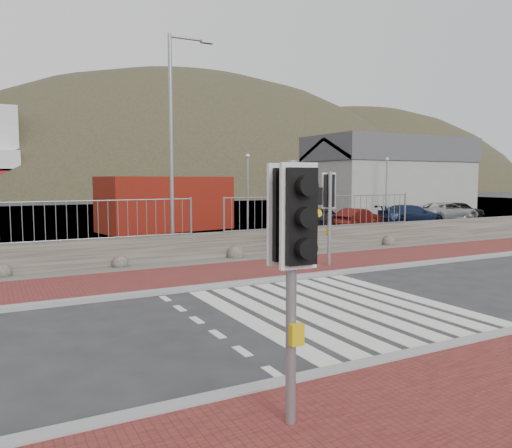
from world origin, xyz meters
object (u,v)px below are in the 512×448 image
car_e (459,210)px  car_b (357,218)px  shipping_container (166,204)px  car_c (411,215)px  traffic_signal_far (329,198)px  car_a (323,218)px  traffic_signal_near (292,238)px  car_d (446,212)px  streetlight (175,134)px

car_e → car_b: bearing=106.8°
shipping_container → car_b: 10.67m
shipping_container → car_c: size_ratio=1.65×
traffic_signal_far → car_a: 12.39m
traffic_signal_near → car_e: size_ratio=0.82×
car_c → car_e: (6.04, 1.57, 0.01)m
traffic_signal_far → car_e: 22.05m
traffic_signal_far → shipping_container: 13.36m
car_d → traffic_signal_near: bearing=131.7°
shipping_container → car_b: bearing=-31.6°
streetlight → car_b: size_ratio=2.27×
car_b → car_c: bearing=-110.2°
traffic_signal_near → car_c: 26.14m
car_a → car_c: (5.98, -0.64, 0.00)m
traffic_signal_far → car_e: size_ratio=0.82×
streetlight → car_c: size_ratio=1.82×
shipping_container → car_b: shipping_container is taller
traffic_signal_near → car_b: size_ratio=0.88×
streetlight → traffic_signal_far: bearing=-47.5°
car_a → shipping_container: bearing=61.0°
car_a → car_b: size_ratio=1.06×
traffic_signal_near → car_d: size_ratio=0.66×
car_c → car_a: bearing=92.5°
traffic_signal_far → car_d: 19.63m
shipping_container → car_c: shipping_container is taller
car_d → car_a: bearing=93.8°
shipping_container → car_e: shipping_container is taller
car_a → car_d: (9.72, 0.03, 0.02)m
streetlight → car_b: streetlight is taller
car_d → car_e: 2.46m
streetlight → car_a: bearing=30.9°
traffic_signal_near → shipping_container: bearing=79.1°
car_a → car_c: 6.01m
car_a → car_e: (12.01, 0.93, 0.01)m
shipping_container → traffic_signal_far: bearing=-96.8°
traffic_signal_far → car_c: bearing=-123.6°
streetlight → car_a: (10.58, 6.04, -3.69)m
traffic_signal_near → car_a: size_ratio=0.84×
car_d → car_e: (2.29, 0.90, -0.01)m
car_c → traffic_signal_far: bearing=134.6°
car_b → car_e: bearing=-100.5°
shipping_container → car_a: size_ratio=1.95×
traffic_signal_near → traffic_signal_far: size_ratio=0.99×
traffic_signal_near → car_a: bearing=56.9°
traffic_signal_near → streetlight: size_ratio=0.39×
traffic_signal_far → streetlight: size_ratio=0.39×
car_b → car_e: (10.02, 1.47, 0.06)m
traffic_signal_far → car_e: traffic_signal_far is taller
car_d → car_e: car_d is taller
car_c → car_e: bearing=-66.8°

